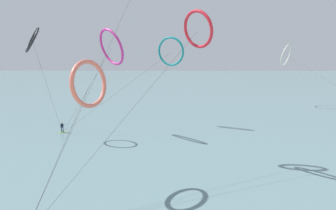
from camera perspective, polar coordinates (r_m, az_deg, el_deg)
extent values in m
cube|color=slate|center=(110.28, 0.95, 4.55)|extent=(400.00, 200.00, 0.08)
ellipsoid|color=#8CC62D|center=(44.55, -22.24, -5.63)|extent=(1.40, 0.40, 0.06)
cylinder|color=#191E38|center=(44.37, -22.12, -5.11)|extent=(0.12, 0.12, 0.80)
cylinder|color=#191E38|center=(44.50, -22.44, -5.09)|extent=(0.12, 0.12, 0.80)
cube|color=#191E38|center=(44.26, -22.34, -4.21)|extent=(0.33, 0.22, 0.62)
sphere|color=tan|center=(44.15, -22.38, -3.69)|extent=(0.22, 0.22, 0.22)
cylinder|color=#191E38|center=(44.25, -22.03, -4.13)|extent=(0.13, 0.51, 0.39)
cylinder|color=#191E38|center=(44.45, -22.54, -4.10)|extent=(0.13, 0.51, 0.39)
torus|color=red|center=(27.76, 6.61, 16.25)|extent=(3.59, 3.81, 3.87)
cylinder|color=#3F3F3F|center=(22.24, -8.67, -1.80)|extent=(12.60, 12.33, 14.63)
cylinder|color=#3F3F3F|center=(23.62, -15.68, 5.99)|extent=(6.55, 14.65, 20.59)
torus|color=#CC288E|center=(39.34, -12.39, 12.34)|extent=(5.39, 5.46, 5.34)
cylinder|color=#3F3F3F|center=(41.30, -17.65, 2.61)|extent=(8.58, 0.88, 13.15)
torus|color=black|center=(41.14, -27.74, 12.61)|extent=(3.90, 4.37, 3.54)
cylinder|color=#3F3F3F|center=(42.27, -24.84, 2.97)|extent=(1.88, 2.96, 14.13)
torus|color=silver|center=(68.04, 24.55, 9.92)|extent=(4.67, 5.13, 5.33)
torus|color=teal|center=(44.05, 0.62, 11.72)|extent=(4.72, 3.00, 4.87)
cylinder|color=#3F3F3F|center=(42.94, -10.96, 2.87)|extent=(17.16, 4.96, 12.64)
torus|color=#EA7260|center=(22.89, -16.97, 4.50)|extent=(2.50, 4.04, 4.13)
cylinder|color=#3F3F3F|center=(21.62, -22.68, -9.84)|extent=(3.00, 6.44, 9.61)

